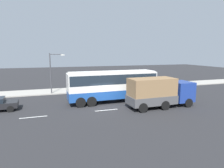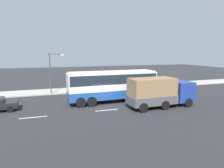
{
  "view_description": "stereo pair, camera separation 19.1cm",
  "coord_description": "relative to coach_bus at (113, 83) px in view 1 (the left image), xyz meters",
  "views": [
    {
      "loc": [
        -5.18,
        -19.63,
        5.81
      ],
      "look_at": [
        1.64,
        1.52,
        2.09
      ],
      "focal_mm": 30.11,
      "sensor_mm": 36.0,
      "label": 1
    },
    {
      "loc": [
        -5.36,
        -19.57,
        5.81
      ],
      "look_at": [
        1.64,
        1.52,
        2.09
      ],
      "focal_mm": 30.11,
      "sensor_mm": 36.0,
      "label": 2
    }
  ],
  "objects": [
    {
      "name": "ground_plane",
      "position": [
        -1.62,
        -1.24,
        -2.25
      ],
      "size": [
        120.0,
        120.0,
        0.0
      ],
      "primitive_type": "plane",
      "color": "#28282B"
    },
    {
      "name": "sidewalk_curb",
      "position": [
        -1.62,
        8.08,
        -2.18
      ],
      "size": [
        80.0,
        4.0,
        0.15
      ],
      "primitive_type": "cube",
      "color": "#A8A399",
      "rests_on": "ground_plane"
    },
    {
      "name": "street_lamp",
      "position": [
        -6.7,
        6.45,
        1.22
      ],
      "size": [
        2.05,
        0.24,
        5.6
      ],
      "color": "#47474C",
      "rests_on": "sidewalk_curb"
    },
    {
      "name": "cargo_truck",
      "position": [
        4.08,
        -3.71,
        -0.56
      ],
      "size": [
        7.37,
        2.72,
        3.18
      ],
      "rotation": [
        0.0,
        0.0,
        0.03
      ],
      "color": "navy",
      "rests_on": "ground_plane"
    },
    {
      "name": "lane_centreline",
      "position": [
        -6.03,
        -3.08,
        -2.25
      ],
      "size": [
        28.69,
        0.16,
        0.01
      ],
      "color": "white",
      "rests_on": "ground_plane"
    },
    {
      "name": "pedestrian_near_curb",
      "position": [
        2.14,
        8.42,
        -1.21
      ],
      "size": [
        0.32,
        0.32,
        1.57
      ],
      "rotation": [
        0.0,
        0.0,
        3.92
      ],
      "color": "brown",
      "rests_on": "sidewalk_curb"
    },
    {
      "name": "coach_bus",
      "position": [
        0.0,
        0.0,
        0.0
      ],
      "size": [
        10.57,
        2.89,
        3.65
      ],
      "rotation": [
        0.0,
        0.0,
        0.02
      ],
      "color": "#1E4C9E",
      "rests_on": "ground_plane"
    }
  ]
}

